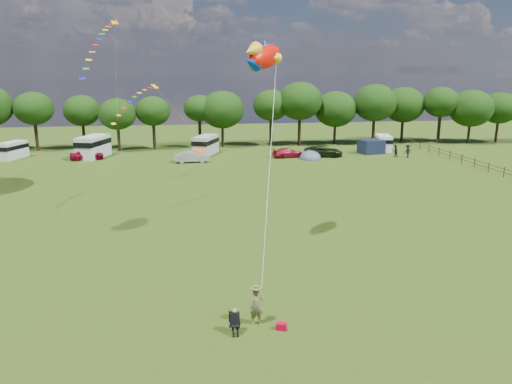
{
  "coord_description": "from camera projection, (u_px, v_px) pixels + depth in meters",
  "views": [
    {
      "loc": [
        -4.94,
        -24.78,
        12.14
      ],
      "look_at": [
        0.0,
        8.0,
        4.0
      ],
      "focal_mm": 35.0,
      "sensor_mm": 36.0,
      "label": 1
    }
  ],
  "objects": [
    {
      "name": "tree_line",
      "position": [
        245.0,
        107.0,
        79.47
      ],
      "size": [
        102.98,
        10.98,
        10.27
      ],
      "color": "black",
      "rests_on": "ground"
    },
    {
      "name": "campervan_b",
      "position": [
        93.0,
        146.0,
        70.68
      ],
      "size": [
        4.42,
        6.74,
        3.05
      ],
      "rotation": [
        0.0,
        0.0,
        1.26
      ],
      "color": "silver",
      "rests_on": "ground"
    },
    {
      "name": "tent_greyblue",
      "position": [
        310.0,
        159.0,
        69.74
      ],
      "size": [
        3.16,
        3.46,
        2.35
      ],
      "color": "#435364",
      "rests_on": "ground"
    },
    {
      "name": "car_a",
      "position": [
        87.0,
        154.0,
        68.93
      ],
      "size": [
        4.9,
        2.91,
        1.53
      ],
      "primitive_type": "imported",
      "rotation": [
        0.0,
        0.0,
        1.83
      ],
      "color": "maroon",
      "rests_on": "ground"
    },
    {
      "name": "fish_kite",
      "position": [
        262.0,
        57.0,
        32.15
      ],
      "size": [
        3.62,
        4.03,
        2.3
      ],
      "rotation": [
        0.0,
        -0.21,
        0.88
      ],
      "color": "#E90E01",
      "rests_on": "ground"
    },
    {
      "name": "tent_orange",
      "position": [
        196.0,
        159.0,
        69.73
      ],
      "size": [
        3.22,
        3.53,
        2.52
      ],
      "color": "#D85900",
      "rests_on": "ground"
    },
    {
      "name": "ground_plane",
      "position": [
        278.0,
        297.0,
        27.41
      ],
      "size": [
        180.0,
        180.0,
        0.0
      ],
      "primitive_type": "plane",
      "color": "black",
      "rests_on": "ground"
    },
    {
      "name": "streamer_kite_a",
      "position": [
        101.0,
        40.0,
        49.05
      ],
      "size": [
        3.4,
        5.5,
        5.78
      ],
      "rotation": [
        0.0,
        0.0,
        0.37
      ],
      "color": "#ED9E00",
      "rests_on": "ground"
    },
    {
      "name": "streamer_kite_b",
      "position": [
        136.0,
        100.0,
        41.93
      ],
      "size": [
        4.23,
        4.7,
        3.79
      ],
      "rotation": [
        0.0,
        0.0,
        0.99
      ],
      "color": "#E0BF0B",
      "rests_on": "ground"
    },
    {
      "name": "fence",
      "position": [
        468.0,
        160.0,
        65.0
      ],
      "size": [
        0.12,
        33.12,
        1.2
      ],
      "color": "#472D19",
      "rests_on": "ground"
    },
    {
      "name": "camp_chair",
      "position": [
        235.0,
        318.0,
        23.47
      ],
      "size": [
        0.62,
        0.62,
        1.28
      ],
      "rotation": [
        0.0,
        0.0,
        -0.23
      ],
      "color": "#99999E",
      "rests_on": "ground"
    },
    {
      "name": "car_c",
      "position": [
        288.0,
        153.0,
        70.91
      ],
      "size": [
        4.64,
        2.56,
        1.32
      ],
      "primitive_type": "imported",
      "rotation": [
        0.0,
        0.0,
        1.74
      ],
      "color": "maroon",
      "rests_on": "ground"
    },
    {
      "name": "car_d",
      "position": [
        323.0,
        151.0,
        71.57
      ],
      "size": [
        6.13,
        4.15,
        1.53
      ],
      "primitive_type": "imported",
      "rotation": [
        0.0,
        0.0,
        1.26
      ],
      "color": "black",
      "rests_on": "ground"
    },
    {
      "name": "walker_a",
      "position": [
        395.0,
        151.0,
        71.42
      ],
      "size": [
        0.94,
        0.73,
        1.7
      ],
      "primitive_type": "imported",
      "rotation": [
        0.0,
        0.0,
        3.45
      ],
      "color": "black",
      "rests_on": "ground"
    },
    {
      "name": "kite_flyer",
      "position": [
        257.0,
        307.0,
        24.24
      ],
      "size": [
        0.74,
        0.54,
        1.89
      ],
      "primitive_type": "imported",
      "rotation": [
        0.0,
        0.0,
        0.13
      ],
      "color": "brown",
      "rests_on": "ground"
    },
    {
      "name": "campervan_d",
      "position": [
        383.0,
        142.0,
        76.78
      ],
      "size": [
        3.12,
        5.17,
        2.36
      ],
      "rotation": [
        0.0,
        0.0,
        1.34
      ],
      "color": "silver",
      "rests_on": "ground"
    },
    {
      "name": "kite_bag",
      "position": [
        281.0,
        326.0,
        23.92
      ],
      "size": [
        0.56,
        0.46,
        0.34
      ],
      "primitive_type": "cube",
      "rotation": [
        0.0,
        0.0,
        -0.34
      ],
      "color": "#B40021",
      "rests_on": "ground"
    },
    {
      "name": "campervan_a",
      "position": [
        12.0,
        150.0,
        69.71
      ],
      "size": [
        3.52,
        5.21,
        2.35
      ],
      "rotation": [
        0.0,
        0.0,
        1.23
      ],
      "color": "silver",
      "rests_on": "ground"
    },
    {
      "name": "car_b",
      "position": [
        192.0,
        157.0,
        67.01
      ],
      "size": [
        4.4,
        1.85,
        1.52
      ],
      "primitive_type": "imported",
      "rotation": [
        0.0,
        0.0,
        1.63
      ],
      "color": "#9B9EA4",
      "rests_on": "ground"
    },
    {
      "name": "awning_navy",
      "position": [
        371.0,
        147.0,
        74.19
      ],
      "size": [
        3.76,
        3.29,
        2.05
      ],
      "primitive_type": "cube",
      "rotation": [
        0.0,
        0.0,
        0.21
      ],
      "color": "#151D34",
      "rests_on": "ground"
    },
    {
      "name": "campervan_c",
      "position": [
        206.0,
        144.0,
        73.3
      ],
      "size": [
        4.32,
        6.06,
        2.73
      ],
      "rotation": [
        0.0,
        0.0,
        1.18
      ],
      "color": "#B8B8BA",
      "rests_on": "ground"
    },
    {
      "name": "walker_b",
      "position": [
        408.0,
        151.0,
        70.61
      ],
      "size": [
        1.34,
        0.94,
        1.88
      ],
      "primitive_type": "imported",
      "rotation": [
        0.0,
        0.0,
        3.48
      ],
      "color": "black",
      "rests_on": "ground"
    }
  ]
}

